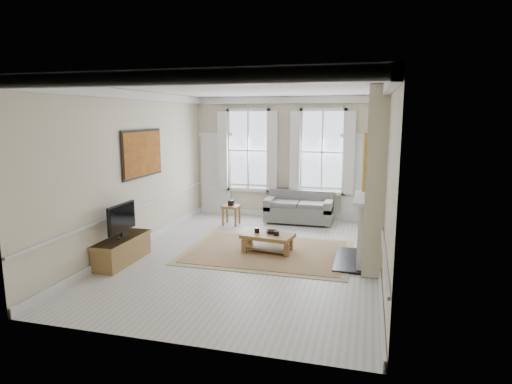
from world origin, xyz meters
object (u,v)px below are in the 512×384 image
(side_table, at_px, (231,209))
(coffee_table, at_px, (268,238))
(tv_stand, at_px, (122,250))
(sofa, at_px, (299,209))

(side_table, bearing_deg, coffee_table, -54.21)
(coffee_table, distance_m, tv_stand, 2.96)
(side_table, distance_m, coffee_table, 2.55)
(sofa, distance_m, side_table, 1.86)
(coffee_table, xyz_separation_m, tv_stand, (-2.63, -1.37, -0.07))
(sofa, bearing_deg, side_table, -157.40)
(tv_stand, bearing_deg, side_table, 71.63)
(side_table, height_order, coffee_table, side_table)
(side_table, relative_size, tv_stand, 0.37)
(side_table, xyz_separation_m, coffee_table, (1.49, -2.06, -0.09))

